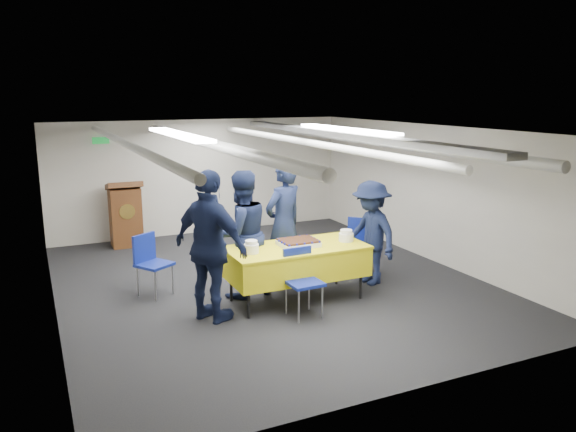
{
  "coord_description": "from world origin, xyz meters",
  "views": [
    {
      "loc": [
        -3.15,
        -7.48,
        2.81
      ],
      "look_at": [
        0.23,
        -0.2,
        1.05
      ],
      "focal_mm": 35.0,
      "sensor_mm": 36.0,
      "label": 1
    }
  ],
  "objects_px": {
    "serving_table": "(296,261)",
    "chair_near": "(301,275)",
    "podium": "(126,214)",
    "sailor_b": "(241,234)",
    "chair_left": "(150,258)",
    "sailor_a": "(284,225)",
    "chair_right": "(358,240)",
    "sailor_c": "(211,247)",
    "sheet_cake": "(298,243)",
    "sailor_d": "(371,233)"
  },
  "relations": [
    {
      "from": "chair_near",
      "to": "sailor_a",
      "type": "relative_size",
      "value": 0.46
    },
    {
      "from": "chair_near",
      "to": "chair_right",
      "type": "relative_size",
      "value": 1.0
    },
    {
      "from": "sailor_b",
      "to": "chair_left",
      "type": "bearing_deg",
      "value": -36.07
    },
    {
      "from": "podium",
      "to": "chair_left",
      "type": "height_order",
      "value": "podium"
    },
    {
      "from": "chair_right",
      "to": "chair_left",
      "type": "relative_size",
      "value": 1.0
    },
    {
      "from": "serving_table",
      "to": "chair_left",
      "type": "height_order",
      "value": "chair_left"
    },
    {
      "from": "serving_table",
      "to": "sailor_c",
      "type": "relative_size",
      "value": 0.99
    },
    {
      "from": "sheet_cake",
      "to": "chair_right",
      "type": "relative_size",
      "value": 0.61
    },
    {
      "from": "sailor_c",
      "to": "sailor_d",
      "type": "bearing_deg",
      "value": -111.72
    },
    {
      "from": "serving_table",
      "to": "chair_near",
      "type": "relative_size",
      "value": 2.19
    },
    {
      "from": "chair_near",
      "to": "chair_left",
      "type": "distance_m",
      "value": 2.25
    },
    {
      "from": "sailor_b",
      "to": "sailor_a",
      "type": "bearing_deg",
      "value": 179.77
    },
    {
      "from": "chair_left",
      "to": "chair_near",
      "type": "bearing_deg",
      "value": -44.26
    },
    {
      "from": "chair_right",
      "to": "sheet_cake",
      "type": "bearing_deg",
      "value": -153.75
    },
    {
      "from": "serving_table",
      "to": "podium",
      "type": "relative_size",
      "value": 1.52
    },
    {
      "from": "sailor_a",
      "to": "chair_right",
      "type": "bearing_deg",
      "value": 162.96
    },
    {
      "from": "podium",
      "to": "sailor_b",
      "type": "relative_size",
      "value": 0.7
    },
    {
      "from": "sailor_a",
      "to": "sailor_c",
      "type": "height_order",
      "value": "sailor_c"
    },
    {
      "from": "sheet_cake",
      "to": "sailor_c",
      "type": "bearing_deg",
      "value": -171.11
    },
    {
      "from": "serving_table",
      "to": "chair_left",
      "type": "bearing_deg",
      "value": 148.62
    },
    {
      "from": "chair_left",
      "to": "sailor_d",
      "type": "bearing_deg",
      "value": -16.38
    },
    {
      "from": "serving_table",
      "to": "podium",
      "type": "distance_m",
      "value": 4.22
    },
    {
      "from": "sailor_b",
      "to": "sailor_c",
      "type": "xyz_separation_m",
      "value": [
        -0.65,
        -0.67,
        0.07
      ]
    },
    {
      "from": "sailor_b",
      "to": "sailor_c",
      "type": "height_order",
      "value": "sailor_c"
    },
    {
      "from": "sheet_cake",
      "to": "sailor_a",
      "type": "relative_size",
      "value": 0.28
    },
    {
      "from": "chair_near",
      "to": "chair_right",
      "type": "height_order",
      "value": "same"
    },
    {
      "from": "sheet_cake",
      "to": "chair_left",
      "type": "bearing_deg",
      "value": 149.45
    },
    {
      "from": "chair_near",
      "to": "chair_right",
      "type": "xyz_separation_m",
      "value": [
        1.6,
        1.19,
        0.0
      ]
    },
    {
      "from": "chair_left",
      "to": "sailor_d",
      "type": "relative_size",
      "value": 0.56
    },
    {
      "from": "chair_left",
      "to": "sailor_a",
      "type": "xyz_separation_m",
      "value": [
        1.85,
        -0.49,
        0.41
      ]
    },
    {
      "from": "sailor_c",
      "to": "sailor_b",
      "type": "bearing_deg",
      "value": -73.63
    },
    {
      "from": "chair_right",
      "to": "sailor_b",
      "type": "xyz_separation_m",
      "value": [
        -2.05,
        -0.22,
        0.36
      ]
    },
    {
      "from": "sailor_b",
      "to": "sailor_c",
      "type": "distance_m",
      "value": 0.94
    },
    {
      "from": "podium",
      "to": "sailor_a",
      "type": "height_order",
      "value": "sailor_a"
    },
    {
      "from": "podium",
      "to": "sailor_b",
      "type": "distance_m",
      "value": 3.56
    },
    {
      "from": "serving_table",
      "to": "chair_right",
      "type": "xyz_separation_m",
      "value": [
        1.43,
        0.7,
        -0.03
      ]
    },
    {
      "from": "podium",
      "to": "chair_left",
      "type": "distance_m",
      "value": 2.8
    },
    {
      "from": "serving_table",
      "to": "sailor_b",
      "type": "bearing_deg",
      "value": 141.95
    },
    {
      "from": "sailor_c",
      "to": "sheet_cake",
      "type": "bearing_deg",
      "value": -110.9
    },
    {
      "from": "chair_left",
      "to": "sailor_b",
      "type": "bearing_deg",
      "value": -27.37
    },
    {
      "from": "chair_right",
      "to": "chair_left",
      "type": "distance_m",
      "value": 3.23
    },
    {
      "from": "chair_right",
      "to": "sailor_a",
      "type": "bearing_deg",
      "value": -175.18
    },
    {
      "from": "chair_left",
      "to": "sailor_b",
      "type": "xyz_separation_m",
      "value": [
        1.16,
        -0.6,
        0.36
      ]
    },
    {
      "from": "chair_left",
      "to": "sailor_d",
      "type": "distance_m",
      "value": 3.23
    },
    {
      "from": "sailor_a",
      "to": "chair_near",
      "type": "bearing_deg",
      "value": 55.27
    },
    {
      "from": "podium",
      "to": "sailor_a",
      "type": "xyz_separation_m",
      "value": [
        1.74,
        -3.29,
        0.33
      ]
    },
    {
      "from": "podium",
      "to": "sailor_c",
      "type": "distance_m",
      "value": 4.11
    },
    {
      "from": "sailor_b",
      "to": "chair_near",
      "type": "bearing_deg",
      "value": 106.31
    },
    {
      "from": "chair_near",
      "to": "chair_right",
      "type": "distance_m",
      "value": 1.99
    },
    {
      "from": "chair_left",
      "to": "serving_table",
      "type": "bearing_deg",
      "value": -31.38
    }
  ]
}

